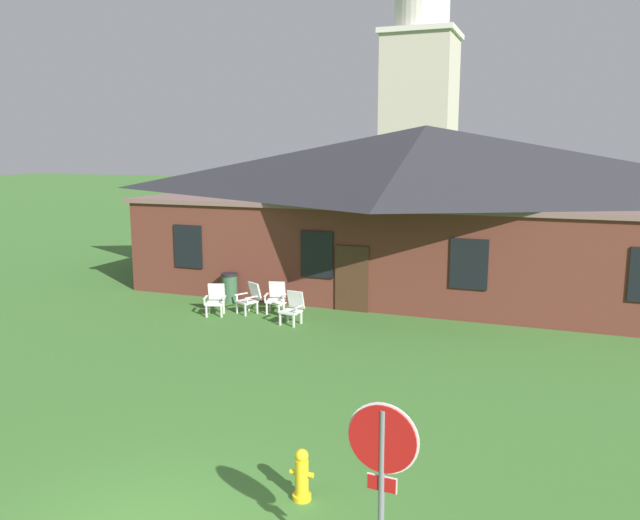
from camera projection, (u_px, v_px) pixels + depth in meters
brick_building at (424, 204)px, 23.67m from camera, size 19.93×10.40×5.95m
dome_tower at (420, 99)px, 44.61m from camera, size 5.18×5.18×18.93m
stop_sign at (382, 466)px, 6.75m from camera, size 0.81×0.08×2.43m
lawn_chair_by_porch at (216, 299)px, 19.50m from camera, size 0.77×0.82×0.96m
lawn_chair_near_door at (250, 297)px, 19.69m from camera, size 0.82×0.86×0.96m
lawn_chair_left_end at (276, 297)px, 19.80m from camera, size 0.73×0.77×0.96m
lawn_chair_middle at (293, 307)px, 18.49m from camera, size 0.69×0.72×0.96m
fire_hydrant at (302, 476)px, 9.17m from camera, size 0.36×0.28×0.79m
trash_bin at (230, 287)px, 21.14m from camera, size 0.56×0.56×0.98m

